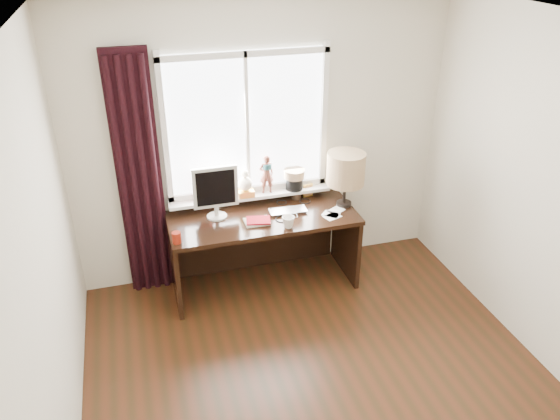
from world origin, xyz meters
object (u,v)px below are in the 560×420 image
object	(u,v)px
desk	(261,234)
table_lamp	(346,169)
monitor	(215,189)
laptop	(288,211)
mug	(288,222)
red_cup	(177,238)

from	to	relation	value
desk	table_lamp	xyz separation A→B (m)	(0.78, -0.10, 0.61)
table_lamp	desk	bearing A→B (deg)	173.03
monitor	table_lamp	size ratio (longest dim) A/B	0.94
monitor	table_lamp	world-z (taller)	table_lamp
monitor	table_lamp	bearing A→B (deg)	-4.61
laptop	mug	distance (m)	0.28
mug	desk	size ratio (longest dim) A/B	0.07
mug	monitor	size ratio (longest dim) A/B	0.23
red_cup	table_lamp	distance (m)	1.63
mug	monitor	xyz separation A→B (m)	(-0.56, 0.35, 0.22)
laptop	desk	size ratio (longest dim) A/B	0.20
red_cup	monitor	size ratio (longest dim) A/B	0.20
mug	red_cup	size ratio (longest dim) A/B	1.14
laptop	desk	world-z (taller)	laptop
red_cup	table_lamp	bearing A→B (deg)	8.89
laptop	desk	distance (m)	0.36
red_cup	monitor	world-z (taller)	monitor
laptop	monitor	bearing A→B (deg)	174.17
laptop	red_cup	size ratio (longest dim) A/B	3.53
laptop	table_lamp	xyz separation A→B (m)	(0.54, -0.01, 0.35)
laptop	table_lamp	bearing A→B (deg)	1.43
table_lamp	mug	bearing A→B (deg)	-157.56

